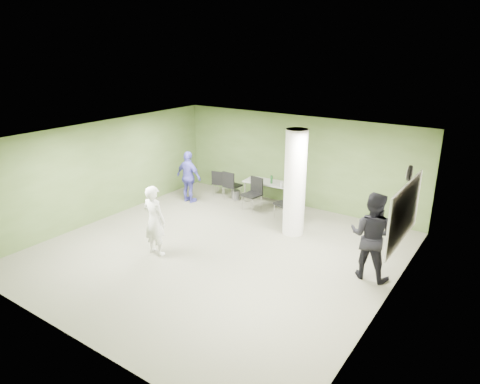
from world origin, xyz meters
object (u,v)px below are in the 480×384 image
Objects in this scene: folding_table at (268,183)px; chair_back_left at (219,181)px; woman_white at (154,220)px; man_black at (371,236)px; man_blue at (189,177)px.

folding_table is 1.78m from chair_back_left.
woman_white is 4.90m from man_black.
man_black is at bearing 145.00° from chair_back_left.
man_black is 6.41m from man_blue.
folding_table is 4.89m from man_black.
folding_table is 4.49m from woman_white.
folding_table is at bearing -33.41° from man_black.
man_blue is (-6.26, 1.38, -0.14)m from man_black.
man_blue is (-2.16, -1.27, 0.15)m from folding_table.
man_blue reaches higher than folding_table.
folding_table is at bearing -146.84° from man_blue.
man_black reaches higher than chair_back_left.
man_blue is (-1.71, 3.19, -0.03)m from woman_white.
folding_table is at bearing 175.50° from chair_back_left.
folding_table is 1.81× the size of chair_back_left.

